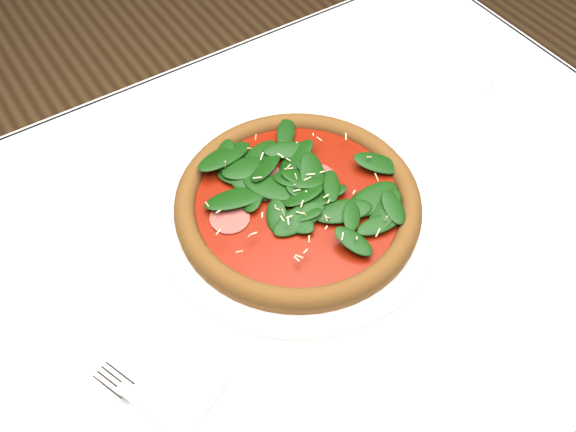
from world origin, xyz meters
TOP-DOWN VIEW (x-y plane):
  - ground at (0.00, 0.00)m, footprint 6.00×6.00m
  - dining_table at (0.00, 0.00)m, footprint 1.21×0.81m
  - plate at (0.03, 0.03)m, footprint 0.39×0.39m
  - pizza at (0.03, 0.03)m, footprint 0.43×0.43m
  - napkin at (-0.26, -0.14)m, footprint 0.18×0.14m
  - fork at (-0.27, -0.11)m, footprint 0.07×0.15m
  - saucer_far at (0.42, 0.15)m, footprint 0.16×0.16m

SIDE VIEW (x-z plane):
  - ground at x=0.00m, z-range 0.00..0.00m
  - dining_table at x=0.00m, z-range 0.27..1.02m
  - napkin at x=-0.26m, z-range 0.75..0.76m
  - saucer_far at x=0.42m, z-range 0.75..0.76m
  - plate at x=0.03m, z-range 0.75..0.77m
  - fork at x=-0.27m, z-range 0.76..0.77m
  - pizza at x=0.03m, z-range 0.76..0.80m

